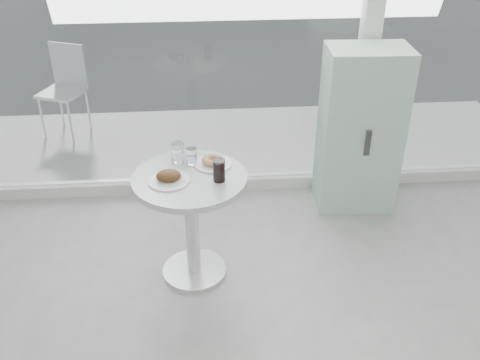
{
  "coord_description": "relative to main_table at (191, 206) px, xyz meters",
  "views": [
    {
      "loc": [
        -0.41,
        -0.97,
        2.46
      ],
      "look_at": [
        -0.2,
        1.7,
        0.85
      ],
      "focal_mm": 40.0,
      "sensor_mm": 36.0,
      "label": 1
    }
  ],
  "objects": [
    {
      "name": "main_table",
      "position": [
        0.0,
        0.0,
        0.0
      ],
      "size": [
        0.72,
        0.72,
        0.77
      ],
      "color": "white",
      "rests_on": "ground"
    },
    {
      "name": "patio_deck",
      "position": [
        0.5,
        1.9,
        -0.53
      ],
      "size": [
        5.6,
        1.6,
        0.05
      ],
      "primitive_type": "cube",
      "color": "silver",
      "rests_on": "ground"
    },
    {
      "name": "mint_cabinet",
      "position": [
        1.31,
        0.79,
        0.1
      ],
      "size": [
        0.62,
        0.44,
        1.31
      ],
      "rotation": [
        0.0,
        0.0,
        -0.04
      ],
      "color": "#A5D3B9",
      "rests_on": "ground"
    },
    {
      "name": "patio_chair",
      "position": [
        -1.24,
        2.28,
        0.0
      ],
      "size": [
        0.5,
        0.5,
        0.88
      ],
      "rotation": [
        0.0,
        0.0,
        -0.39
      ],
      "color": "white",
      "rests_on": "patio_deck"
    },
    {
      "name": "plate_fritter",
      "position": [
        -0.12,
        -0.05,
        0.25
      ],
      "size": [
        0.26,
        0.26,
        0.07
      ],
      "color": "white",
      "rests_on": "main_table"
    },
    {
      "name": "plate_donut",
      "position": [
        0.15,
        0.14,
        0.24
      ],
      "size": [
        0.25,
        0.25,
        0.06
      ],
      "color": "white",
      "rests_on": "main_table"
    },
    {
      "name": "water_tumbler_a",
      "position": [
        -0.07,
        0.2,
        0.28
      ],
      "size": [
        0.08,
        0.08,
        0.13
      ],
      "color": "white",
      "rests_on": "main_table"
    },
    {
      "name": "water_tumbler_b",
      "position": [
        0.02,
        0.16,
        0.27
      ],
      "size": [
        0.07,
        0.07,
        0.11
      ],
      "color": "white",
      "rests_on": "main_table"
    },
    {
      "name": "cola_glass",
      "position": [
        0.18,
        -0.06,
        0.29
      ],
      "size": [
        0.08,
        0.08,
        0.14
      ],
      "color": "white",
      "rests_on": "main_table"
    }
  ]
}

